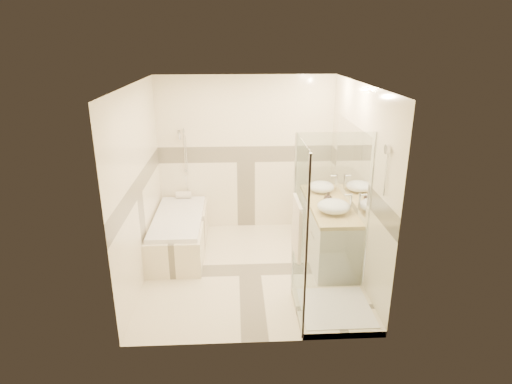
{
  "coord_description": "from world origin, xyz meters",
  "views": [
    {
      "loc": [
        -0.18,
        -5.19,
        3.0
      ],
      "look_at": [
        0.1,
        0.25,
        1.05
      ],
      "focal_mm": 30.0,
      "sensor_mm": 36.0,
      "label": 1
    }
  ],
  "objects_px": {
    "vessel_sink_near": "(321,187)",
    "amenity_bottle_b": "(328,198)",
    "amenity_bottle_a": "(330,201)",
    "bathtub": "(179,231)",
    "shower_enclosure": "(326,272)",
    "vanity": "(327,231)",
    "vessel_sink_far": "(334,206)"
  },
  "relations": [
    {
      "from": "bathtub",
      "to": "shower_enclosure",
      "type": "xyz_separation_m",
      "value": [
        1.86,
        -1.62,
        0.2
      ]
    },
    {
      "from": "vessel_sink_near",
      "to": "amenity_bottle_a",
      "type": "bearing_deg",
      "value": -90.0
    },
    {
      "from": "vanity",
      "to": "amenity_bottle_b",
      "type": "relative_size",
      "value": 9.96
    },
    {
      "from": "amenity_bottle_a",
      "to": "amenity_bottle_b",
      "type": "height_order",
      "value": "amenity_bottle_b"
    },
    {
      "from": "amenity_bottle_b",
      "to": "shower_enclosure",
      "type": "bearing_deg",
      "value": -102.13
    },
    {
      "from": "vessel_sink_near",
      "to": "amenity_bottle_b",
      "type": "relative_size",
      "value": 2.35
    },
    {
      "from": "vanity",
      "to": "shower_enclosure",
      "type": "bearing_deg",
      "value": -102.97
    },
    {
      "from": "vanity",
      "to": "vessel_sink_near",
      "type": "bearing_deg",
      "value": 92.4
    },
    {
      "from": "bathtub",
      "to": "shower_enclosure",
      "type": "height_order",
      "value": "shower_enclosure"
    },
    {
      "from": "vessel_sink_far",
      "to": "amenity_bottle_b",
      "type": "xyz_separation_m",
      "value": [
        0.0,
        0.34,
        -0.0
      ]
    },
    {
      "from": "shower_enclosure",
      "to": "vessel_sink_far",
      "type": "distance_m",
      "value": 1.06
    },
    {
      "from": "vessel_sink_near",
      "to": "amenity_bottle_a",
      "type": "xyz_separation_m",
      "value": [
        0.0,
        -0.62,
        0.0
      ]
    },
    {
      "from": "bathtub",
      "to": "vessel_sink_far",
      "type": "height_order",
      "value": "vessel_sink_far"
    },
    {
      "from": "amenity_bottle_b",
      "to": "amenity_bottle_a",
      "type": "bearing_deg",
      "value": -90.0
    },
    {
      "from": "vessel_sink_far",
      "to": "amenity_bottle_a",
      "type": "relative_size",
      "value": 2.7
    },
    {
      "from": "bathtub",
      "to": "vanity",
      "type": "height_order",
      "value": "vanity"
    },
    {
      "from": "amenity_bottle_a",
      "to": "vessel_sink_near",
      "type": "bearing_deg",
      "value": 90.0
    },
    {
      "from": "amenity_bottle_b",
      "to": "vessel_sink_near",
      "type": "bearing_deg",
      "value": 90.0
    },
    {
      "from": "vessel_sink_far",
      "to": "vessel_sink_near",
      "type": "bearing_deg",
      "value": 90.0
    },
    {
      "from": "vessel_sink_far",
      "to": "amenity_bottle_a",
      "type": "height_order",
      "value": "vessel_sink_far"
    },
    {
      "from": "vanity",
      "to": "amenity_bottle_a",
      "type": "height_order",
      "value": "amenity_bottle_a"
    },
    {
      "from": "bathtub",
      "to": "vessel_sink_near",
      "type": "distance_m",
      "value": 2.22
    },
    {
      "from": "vanity",
      "to": "amenity_bottle_a",
      "type": "distance_m",
      "value": 0.52
    },
    {
      "from": "vessel_sink_near",
      "to": "amenity_bottle_b",
      "type": "xyz_separation_m",
      "value": [
        0.0,
        -0.48,
        0.0
      ]
    },
    {
      "from": "vessel_sink_near",
      "to": "amenity_bottle_b",
      "type": "bearing_deg",
      "value": -90.0
    },
    {
      "from": "vanity",
      "to": "amenity_bottle_a",
      "type": "relative_size",
      "value": 10.14
    },
    {
      "from": "amenity_bottle_a",
      "to": "amenity_bottle_b",
      "type": "xyz_separation_m",
      "value": [
        0.0,
        0.14,
        0.0
      ]
    },
    {
      "from": "bathtub",
      "to": "vessel_sink_near",
      "type": "xyz_separation_m",
      "value": [
        2.13,
        0.13,
        0.62
      ]
    },
    {
      "from": "bathtub",
      "to": "amenity_bottle_a",
      "type": "distance_m",
      "value": 2.27
    },
    {
      "from": "bathtub",
      "to": "shower_enclosure",
      "type": "distance_m",
      "value": 2.47
    },
    {
      "from": "vanity",
      "to": "bathtub",
      "type": "bearing_deg",
      "value": 170.75
    },
    {
      "from": "vanity",
      "to": "shower_enclosure",
      "type": "relative_size",
      "value": 0.79
    }
  ]
}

